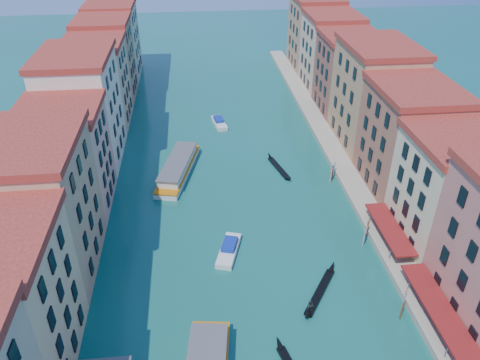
# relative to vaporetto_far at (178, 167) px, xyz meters

# --- Properties ---
(left_bank_palazzos) EXTENTS (12.80, 128.40, 21.00)m
(left_bank_palazzos) POSITION_rel_vaporetto_far_xyz_m (-17.10, 1.57, 8.47)
(left_bank_palazzos) COLOR tan
(left_bank_palazzos) RESTS_ON ground
(right_bank_palazzos) EXTENTS (12.80, 128.40, 21.00)m
(right_bank_palazzos) POSITION_rel_vaporetto_far_xyz_m (38.90, 1.89, 8.51)
(right_bank_palazzos) COLOR maroon
(right_bank_palazzos) RESTS_ON ground
(quay) EXTENTS (4.00, 140.00, 1.00)m
(quay) POSITION_rel_vaporetto_far_xyz_m (30.90, 1.90, -0.73)
(quay) COLOR #ABA58A
(quay) RESTS_ON ground
(restaurant_awnings) EXTENTS (3.20, 44.55, 3.12)m
(restaurant_awnings) POSITION_rel_vaporetto_far_xyz_m (31.08, -40.10, 1.76)
(restaurant_awnings) COLOR maroon
(restaurant_awnings) RESTS_ON ground
(mooring_poles_right) EXTENTS (1.44, 54.24, 3.20)m
(mooring_poles_right) POSITION_rel_vaporetto_far_xyz_m (28.00, -34.30, 0.07)
(mooring_poles_right) COLOR brown
(mooring_poles_right) RESTS_ON ground
(vaporetto_far) EXTENTS (8.50, 18.87, 2.74)m
(vaporetto_far) POSITION_rel_vaporetto_far_xyz_m (0.00, 0.00, 0.00)
(vaporetto_far) COLOR silver
(vaporetto_far) RESTS_ON ground
(gondola_right) EXTENTS (7.28, 10.30, 2.35)m
(gondola_right) POSITION_rel_vaporetto_far_xyz_m (18.52, -33.04, -0.78)
(gondola_right) COLOR black
(gondola_right) RESTS_ON ground
(gondola_far) EXTENTS (3.42, 10.71, 1.54)m
(gondola_far) POSITION_rel_vaporetto_far_xyz_m (18.91, -0.39, -0.92)
(gondola_far) COLOR black
(gondola_far) RESTS_ON ground
(motorboat_mid) EXTENTS (4.41, 7.80, 1.54)m
(motorboat_mid) POSITION_rel_vaporetto_far_xyz_m (7.47, -23.45, -0.63)
(motorboat_mid) COLOR silver
(motorboat_mid) RESTS_ON ground
(motorboat_far) EXTENTS (3.39, 7.46, 1.49)m
(motorboat_far) POSITION_rel_vaporetto_far_xyz_m (9.03, 20.47, -0.65)
(motorboat_far) COLOR silver
(motorboat_far) RESTS_ON ground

